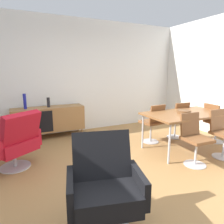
# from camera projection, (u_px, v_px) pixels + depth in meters

# --- Properties ---
(ground_plane) EXTENTS (8.32, 8.32, 0.00)m
(ground_plane) POSITION_uv_depth(u_px,v_px,m) (112.00, 177.00, 2.99)
(ground_plane) COLOR #9E7242
(wall_back) EXTENTS (6.80, 0.12, 2.80)m
(wall_back) POSITION_uv_depth(u_px,v_px,m) (67.00, 77.00, 4.99)
(wall_back) COLOR silver
(wall_back) RESTS_ON ground_plane
(sideboard) EXTENTS (1.60, 0.45, 0.72)m
(sideboard) POSITION_uv_depth(u_px,v_px,m) (49.00, 119.00, 4.69)
(sideboard) COLOR olive
(sideboard) RESTS_ON ground_plane
(vase_cobalt) EXTENTS (0.06, 0.06, 0.34)m
(vase_cobalt) POSITION_uv_depth(u_px,v_px,m) (25.00, 101.00, 4.40)
(vase_cobalt) COLOR navy
(vase_cobalt) RESTS_ON sideboard
(vase_sculptural_dark) EXTENTS (0.07, 0.07, 0.22)m
(vase_sculptural_dark) POSITION_uv_depth(u_px,v_px,m) (48.00, 102.00, 4.62)
(vase_sculptural_dark) COLOR black
(vase_sculptural_dark) RESTS_ON sideboard
(dining_table) EXTENTS (1.60, 0.90, 0.74)m
(dining_table) POSITION_uv_depth(u_px,v_px,m) (185.00, 115.00, 3.93)
(dining_table) COLOR brown
(dining_table) RESTS_ON ground_plane
(wooden_bowl_on_table) EXTENTS (0.26, 0.26, 0.06)m
(wooden_bowl_on_table) POSITION_uv_depth(u_px,v_px,m) (184.00, 112.00, 3.89)
(wooden_bowl_on_table) COLOR brown
(wooden_bowl_on_table) RESTS_ON dining_table
(dining_chair_far_end) EXTENTS (0.45, 0.42, 0.86)m
(dining_chair_far_end) POSITION_uv_depth(u_px,v_px,m) (215.00, 121.00, 4.36)
(dining_chair_far_end) COLOR brown
(dining_chair_far_end) RESTS_ON ground_plane
(dining_chair_front_right) EXTENTS (0.41, 0.43, 0.86)m
(dining_chair_front_right) POSITION_uv_depth(u_px,v_px,m) (222.00, 132.00, 3.64)
(dining_chair_front_right) COLOR brown
(dining_chair_front_right) RESTS_ON ground_plane
(dining_chair_front_left) EXTENTS (0.42, 0.45, 0.86)m
(dining_chair_front_left) POSITION_uv_depth(u_px,v_px,m) (194.00, 137.00, 3.34)
(dining_chair_front_left) COLOR brown
(dining_chair_front_left) RESTS_ON ground_plane
(dining_chair_back_right) EXTENTS (0.42, 0.45, 0.86)m
(dining_chair_back_right) POSITION_uv_depth(u_px,v_px,m) (177.00, 118.00, 4.62)
(dining_chair_back_right) COLOR brown
(dining_chair_back_right) RESTS_ON ground_plane
(dining_chair_back_left) EXTENTS (0.43, 0.45, 0.86)m
(dining_chair_back_left) POSITION_uv_depth(u_px,v_px,m) (153.00, 122.00, 4.33)
(dining_chair_back_left) COLOR brown
(dining_chair_back_left) RESTS_ON ground_plane
(lounge_chair_red) EXTENTS (0.90, 0.89, 0.95)m
(lounge_chair_red) POSITION_uv_depth(u_px,v_px,m) (15.00, 141.00, 3.17)
(lounge_chair_red) COLOR red
(lounge_chair_red) RESTS_ON ground_plane
(armchair_black_shell) EXTENTS (0.82, 0.78, 0.95)m
(armchair_black_shell) POSITION_uv_depth(u_px,v_px,m) (104.00, 183.00, 1.99)
(armchair_black_shell) COLOR black
(armchair_black_shell) RESTS_ON ground_plane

